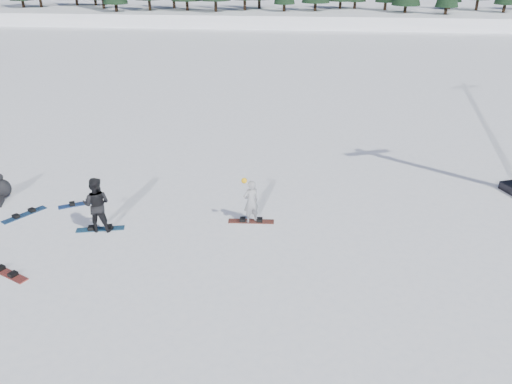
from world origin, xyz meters
TOP-DOWN VIEW (x-y plane):
  - ground at (0.00, 0.00)m, footprint 420.00×420.00m
  - alpine_backdrop at (-11.72, 189.16)m, footprint 412.50×227.00m
  - snowboarder_woman at (2.92, 1.49)m, footprint 0.64×0.59m
  - snowboarder_man at (-1.81, 0.49)m, footprint 0.92×0.74m
  - seated_rider at (-6.17, 2.30)m, footprint 0.77×1.17m
  - snowboard_woman at (2.92, 1.50)m, footprint 1.51×0.37m
  - snowboard_man at (-1.81, 0.49)m, footprint 1.52×0.62m
  - snowboard_loose_c at (-3.18, 2.14)m, footprint 1.44×0.99m
  - snowboard_loose_b at (-3.43, -2.13)m, footprint 1.48×0.89m
  - snowboard_loose_a at (-4.73, 1.16)m, footprint 1.04×1.42m

SIDE VIEW (x-z plane):
  - alpine_backdrop at x=-11.72m, z-range -40.57..12.63m
  - ground at x=0.00m, z-range 0.00..0.00m
  - snowboard_woman at x=2.92m, z-range 0.00..0.03m
  - snowboard_man at x=-1.81m, z-range 0.00..0.03m
  - snowboard_loose_c at x=-3.18m, z-range 0.00..0.03m
  - snowboard_loose_b at x=-3.43m, z-range 0.00..0.03m
  - snowboard_loose_a at x=-4.73m, z-range 0.00..0.03m
  - seated_rider at x=-6.17m, z-range -0.11..0.83m
  - snowboarder_woman at x=2.92m, z-range -0.05..1.56m
  - snowboarder_man at x=-1.81m, z-range 0.00..1.79m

